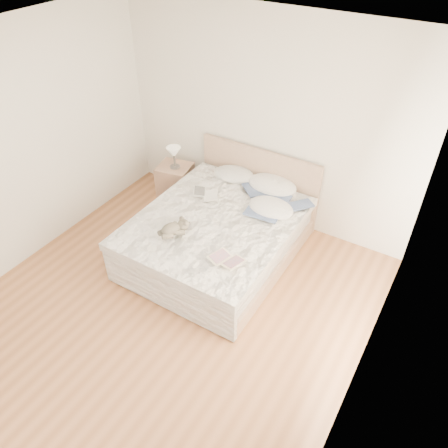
{
  "coord_description": "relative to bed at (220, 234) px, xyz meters",
  "views": [
    {
      "loc": [
        2.18,
        -2.28,
        3.7
      ],
      "look_at": [
        0.15,
        1.05,
        0.62
      ],
      "focal_mm": 35.0,
      "sensor_mm": 36.0,
      "label": 1
    }
  ],
  "objects": [
    {
      "name": "floor",
      "position": [
        0.0,
        -1.19,
        -0.31
      ],
      "size": [
        4.0,
        4.5,
        0.0
      ],
      "primitive_type": "cube",
      "color": "brown",
      "rests_on": "ground"
    },
    {
      "name": "ceiling",
      "position": [
        0.0,
        -1.19,
        2.39
      ],
      "size": [
        4.0,
        4.5,
        0.0
      ],
      "primitive_type": "cube",
      "color": "white",
      "rests_on": "ground"
    },
    {
      "name": "wall_back",
      "position": [
        0.0,
        1.06,
        1.04
      ],
      "size": [
        4.0,
        0.02,
        2.7
      ],
      "primitive_type": "cube",
      "color": "silver",
      "rests_on": "ground"
    },
    {
      "name": "wall_left",
      "position": [
        -2.0,
        -1.19,
        1.04
      ],
      "size": [
        0.02,
        4.5,
        2.7
      ],
      "primitive_type": "cube",
      "color": "silver",
      "rests_on": "ground"
    },
    {
      "name": "wall_right",
      "position": [
        2.0,
        -1.19,
        1.04
      ],
      "size": [
        0.02,
        4.5,
        2.7
      ],
      "primitive_type": "cube",
      "color": "silver",
      "rests_on": "ground"
    },
    {
      "name": "window",
      "position": [
        1.99,
        -0.89,
        1.14
      ],
      "size": [
        0.02,
        1.3,
        1.1
      ],
      "primitive_type": "cube",
      "color": "white",
      "rests_on": "wall_right"
    },
    {
      "name": "bed",
      "position": [
        0.0,
        0.0,
        0.0
      ],
      "size": [
        1.72,
        2.14,
        1.0
      ],
      "color": "tan",
      "rests_on": "floor"
    },
    {
      "name": "nightstand",
      "position": [
        -1.17,
        0.67,
        -0.03
      ],
      "size": [
        0.52,
        0.48,
        0.56
      ],
      "primitive_type": "cube",
      "rotation": [
        0.0,
        0.0,
        0.19
      ],
      "color": "#A07B5F",
      "rests_on": "floor"
    },
    {
      "name": "table_lamp",
      "position": [
        -1.14,
        0.66,
        0.47
      ],
      "size": [
        0.25,
        0.25,
        0.31
      ],
      "color": "#4A4440",
      "rests_on": "nightstand"
    },
    {
      "name": "pillow_left",
      "position": [
        -0.28,
        0.81,
        0.33
      ],
      "size": [
        0.61,
        0.48,
        0.16
      ],
      "primitive_type": "ellipsoid",
      "rotation": [
        0.0,
        0.0,
        0.19
      ],
      "color": "silver",
      "rests_on": "bed"
    },
    {
      "name": "pillow_middle",
      "position": [
        0.27,
        0.85,
        0.33
      ],
      "size": [
        0.65,
        0.46,
        0.19
      ],
      "primitive_type": "ellipsoid",
      "rotation": [
        0.0,
        0.0,
        -0.0
      ],
      "color": "white",
      "rests_on": "bed"
    },
    {
      "name": "pillow_right",
      "position": [
        0.47,
        0.4,
        0.33
      ],
      "size": [
        0.57,
        0.4,
        0.17
      ],
      "primitive_type": "ellipsoid",
      "rotation": [
        0.0,
        0.0,
        -0.02
      ],
      "color": "white",
      "rests_on": "bed"
    },
    {
      "name": "blouse",
      "position": [
        0.42,
        0.44,
        0.32
      ],
      "size": [
        0.71,
        0.75,
        0.03
      ],
      "primitive_type": null,
      "rotation": [
        0.0,
        0.0,
        0.09
      ],
      "color": "navy",
      "rests_on": "bed"
    },
    {
      "name": "photo_book",
      "position": [
        -0.36,
        0.24,
        0.32
      ],
      "size": [
        0.42,
        0.38,
        0.03
      ],
      "primitive_type": "cube",
      "rotation": [
        0.0,
        0.0,
        0.54
      ],
      "color": "white",
      "rests_on": "bed"
    },
    {
      "name": "childrens_book",
      "position": [
        0.49,
        -0.65,
        0.32
      ],
      "size": [
        0.39,
        0.32,
        0.02
      ],
      "primitive_type": "cube",
      "rotation": [
        0.0,
        0.0,
        -0.31
      ],
      "color": "#F2E3BF",
      "rests_on": "bed"
    },
    {
      "name": "teddy_bear",
      "position": [
        -0.24,
        -0.62,
        0.34
      ],
      "size": [
        0.32,
        0.36,
        0.16
      ],
      "primitive_type": null,
      "rotation": [
        0.0,
        0.0,
        -0.42
      ],
      "color": "brown",
      "rests_on": "bed"
    }
  ]
}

